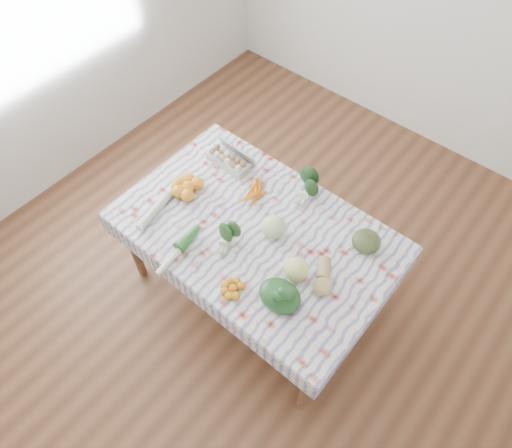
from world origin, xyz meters
name	(u,v)px	position (x,y,z in m)	size (l,w,h in m)	color
ground	(256,289)	(0.00, 0.00, 0.00)	(4.50, 4.50, 0.00)	brown
dining_table	(256,237)	(0.00, 0.00, 0.68)	(1.60, 1.00, 0.75)	brown
tablecloth	(256,230)	(0.00, 0.00, 0.76)	(1.66, 1.06, 0.01)	silver
egg_carton	(228,161)	(-0.48, 0.29, 0.80)	(0.30, 0.12, 0.08)	#B3B4AE
carrot_bunch	(253,196)	(-0.18, 0.18, 0.78)	(0.20, 0.18, 0.04)	orange
kale_bunch	(307,187)	(0.07, 0.42, 0.83)	(0.16, 0.14, 0.14)	#1A3B17
kabocha_squash	(366,241)	(0.56, 0.32, 0.82)	(0.17, 0.17, 0.11)	#3D4D25
cabbage	(273,227)	(0.10, 0.04, 0.83)	(0.14, 0.14, 0.14)	#BBDE93
butternut_squash	(323,276)	(0.51, -0.03, 0.81)	(0.10, 0.22, 0.10)	tan
orange_cluster	(188,187)	(-0.52, -0.05, 0.81)	(0.26, 0.26, 0.09)	orange
broccoli	(225,236)	(-0.09, -0.18, 0.81)	(0.14, 0.14, 0.10)	#27521F
mandarin_cluster	(233,288)	(0.16, -0.39, 0.79)	(0.16, 0.16, 0.05)	orange
grapefruit	(296,270)	(0.37, -0.10, 0.83)	(0.14, 0.14, 0.14)	#DBD979
spinach_bag	(280,295)	(0.40, -0.27, 0.82)	(0.24, 0.19, 0.11)	#153817
daikon	(156,209)	(-0.56, -0.29, 0.79)	(0.05, 0.05, 0.36)	beige
leek	(178,251)	(-0.24, -0.42, 0.78)	(0.04, 0.04, 0.36)	silver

